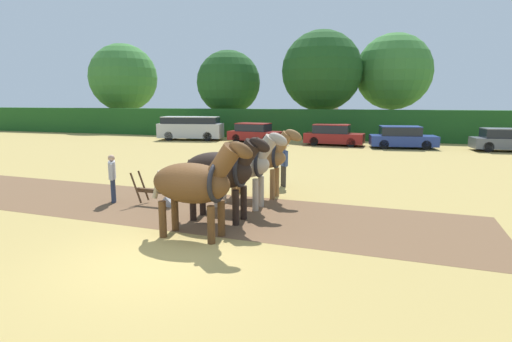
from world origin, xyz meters
name	(u,v)px	position (x,y,z in m)	size (l,w,h in m)	color
ground_plane	(162,259)	(0.00, 0.00, 0.00)	(240.00, 240.00, 0.00)	#A88E4C
plowed_furrow_strip	(141,204)	(-3.02, 3.79, 0.00)	(20.55, 4.14, 0.01)	brown
hedgerow	(331,125)	(0.00, 27.55, 1.28)	(74.50, 1.25, 2.55)	#1E511E
tree_far_left	(123,78)	(-24.31, 32.96, 5.87)	(7.59, 7.59, 9.67)	#423323
tree_left	(229,83)	(-10.45, 30.44, 5.04)	(6.19, 6.19, 8.14)	#4C3823
tree_center_left	(322,71)	(-1.34, 30.43, 5.93)	(7.25, 7.25, 9.56)	#423323
tree_center	(394,72)	(4.90, 32.97, 5.90)	(6.93, 6.93, 9.38)	#4C3823
church_spire	(334,78)	(-4.86, 69.12, 7.45)	(2.19, 2.19, 14.24)	gray
draft_horse_lead_left	(195,183)	(0.09, 1.45, 1.33)	(2.70, 1.08, 2.42)	#513319
draft_horse_lead_right	(221,170)	(0.13, 2.93, 1.39)	(2.61, 1.11, 2.39)	black
draft_horse_trail_left	(242,164)	(0.20, 4.41, 1.35)	(2.66, 1.00, 2.40)	#B2A38E
draft_horse_trail_right	(259,157)	(0.26, 5.88, 1.36)	(2.83, 0.93, 2.40)	brown
plow	(159,196)	(-2.34, 3.76, 0.31)	(1.53, 0.48, 1.13)	#4C331E
farmer_at_plow	(112,175)	(-3.97, 3.71, 0.88)	(0.42, 0.54, 1.55)	#28334C
farmer_beside_team	(284,161)	(0.68, 7.76, 0.97)	(0.42, 0.57, 1.67)	#38332D
parked_van	(191,128)	(-11.24, 23.64, 1.02)	(5.59, 3.00, 1.96)	#BCBCC1
parked_car_left	(255,133)	(-5.53, 23.56, 0.73)	(4.45, 2.37, 1.51)	maroon
parked_car_center_left	(333,135)	(0.75, 23.02, 0.75)	(4.37, 1.94, 1.56)	maroon
parked_car_center	(402,138)	(5.52, 22.59, 0.74)	(4.62, 2.43, 1.54)	navy
parked_car_center_right	(504,140)	(11.82, 22.77, 0.72)	(4.13, 2.11, 1.49)	#565B66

